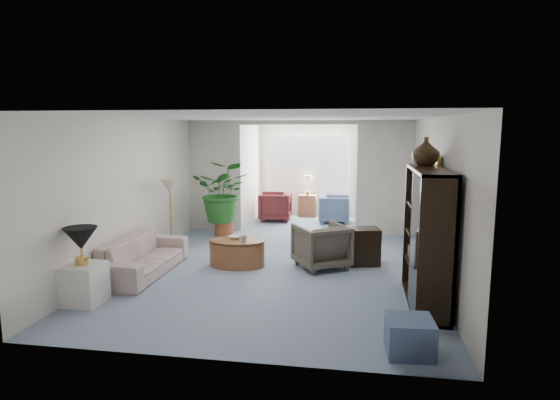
% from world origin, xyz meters
% --- Properties ---
extents(floor, '(6.00, 6.00, 0.00)m').
position_xyz_m(floor, '(0.00, 0.00, 0.00)').
color(floor, '#8896B3').
rests_on(floor, ground).
extents(sunroom_floor, '(2.60, 2.60, 0.00)m').
position_xyz_m(sunroom_floor, '(0.00, 4.10, 0.00)').
color(sunroom_floor, '#8896B3').
rests_on(sunroom_floor, ground).
extents(back_pier_left, '(1.20, 0.12, 2.50)m').
position_xyz_m(back_pier_left, '(-1.90, 3.00, 1.25)').
color(back_pier_left, beige).
rests_on(back_pier_left, ground).
extents(back_pier_right, '(1.20, 0.12, 2.50)m').
position_xyz_m(back_pier_right, '(1.90, 3.00, 1.25)').
color(back_pier_right, beige).
rests_on(back_pier_right, ground).
extents(back_header, '(2.60, 0.12, 0.10)m').
position_xyz_m(back_header, '(0.00, 3.00, 2.45)').
color(back_header, beige).
rests_on(back_header, back_pier_left).
extents(window_pane, '(2.20, 0.02, 1.50)m').
position_xyz_m(window_pane, '(0.00, 5.18, 1.40)').
color(window_pane, white).
extents(window_blinds, '(2.20, 0.02, 1.50)m').
position_xyz_m(window_blinds, '(0.00, 5.15, 1.40)').
color(window_blinds, white).
extents(framed_picture, '(0.04, 0.50, 0.40)m').
position_xyz_m(framed_picture, '(2.46, -0.10, 1.70)').
color(framed_picture, '#B7AB93').
extents(sofa, '(0.80, 2.03, 0.59)m').
position_xyz_m(sofa, '(-2.08, -0.43, 0.30)').
color(sofa, beige).
rests_on(sofa, ground).
extents(end_table, '(0.49, 0.49, 0.54)m').
position_xyz_m(end_table, '(-2.28, -1.78, 0.27)').
color(end_table, silver).
rests_on(end_table, ground).
extents(table_lamp, '(0.44, 0.44, 0.30)m').
position_xyz_m(table_lamp, '(-2.28, -1.78, 0.89)').
color(table_lamp, black).
rests_on(table_lamp, end_table).
extents(floor_lamp, '(0.36, 0.36, 0.28)m').
position_xyz_m(floor_lamp, '(-2.18, 1.02, 1.25)').
color(floor_lamp, beige).
rests_on(floor_lamp, ground).
extents(coffee_table, '(1.16, 1.16, 0.45)m').
position_xyz_m(coffee_table, '(-0.68, 0.24, 0.23)').
color(coffee_table, brown).
rests_on(coffee_table, ground).
extents(coffee_bowl, '(0.26, 0.26, 0.05)m').
position_xyz_m(coffee_bowl, '(-0.73, 0.34, 0.48)').
color(coffee_bowl, white).
rests_on(coffee_bowl, coffee_table).
extents(coffee_cup, '(0.13, 0.13, 0.10)m').
position_xyz_m(coffee_cup, '(-0.53, 0.14, 0.50)').
color(coffee_cup, '#B6B49F').
rests_on(coffee_cup, coffee_table).
extents(wingback_chair, '(1.10, 1.11, 0.74)m').
position_xyz_m(wingback_chair, '(0.74, 0.38, 0.37)').
color(wingback_chair, '#585345').
rests_on(wingback_chair, ground).
extents(side_table_dark, '(0.60, 0.52, 0.63)m').
position_xyz_m(side_table_dark, '(1.44, 0.68, 0.32)').
color(side_table_dark, black).
rests_on(side_table_dark, ground).
extents(entertainment_cabinet, '(0.44, 1.63, 1.82)m').
position_xyz_m(entertainment_cabinet, '(2.23, -1.06, 0.91)').
color(entertainment_cabinet, black).
rests_on(entertainment_cabinet, ground).
extents(cabinet_urn, '(0.37, 0.37, 0.39)m').
position_xyz_m(cabinet_urn, '(2.23, -0.56, 2.01)').
color(cabinet_urn, '#301F10').
rests_on(cabinet_urn, entertainment_cabinet).
extents(ottoman, '(0.50, 0.50, 0.38)m').
position_xyz_m(ottoman, '(1.88, -2.54, 0.19)').
color(ottoman, slate).
rests_on(ottoman, ground).
extents(plant_pot, '(0.40, 0.40, 0.32)m').
position_xyz_m(plant_pot, '(-1.52, 2.34, 0.16)').
color(plant_pot, brown).
rests_on(plant_pot, ground).
extents(house_plant, '(1.19, 1.04, 1.33)m').
position_xyz_m(house_plant, '(-1.52, 2.34, 0.98)').
color(house_plant, '#236020').
rests_on(house_plant, plant_pot).
extents(sunroom_chair_blue, '(0.78, 0.76, 0.68)m').
position_xyz_m(sunroom_chair_blue, '(0.78, 4.25, 0.34)').
color(sunroom_chair_blue, slate).
rests_on(sunroom_chair_blue, ground).
extents(sunroom_chair_maroon, '(0.83, 0.81, 0.72)m').
position_xyz_m(sunroom_chair_maroon, '(-0.72, 4.25, 0.36)').
color(sunroom_chair_maroon, maroon).
rests_on(sunroom_chair_maroon, ground).
extents(sunroom_table, '(0.49, 0.39, 0.57)m').
position_xyz_m(sunroom_table, '(0.03, 5.00, 0.29)').
color(sunroom_table, brown).
rests_on(sunroom_table, ground).
extents(shelf_clutter, '(0.30, 0.94, 1.06)m').
position_xyz_m(shelf_clutter, '(2.18, -1.25, 0.98)').
color(shelf_clutter, '#2A2724').
rests_on(shelf_clutter, entertainment_cabinet).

